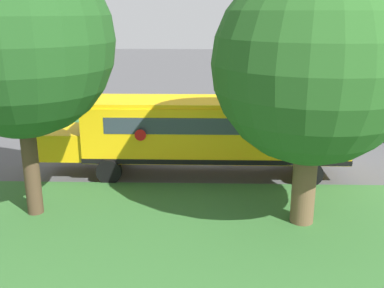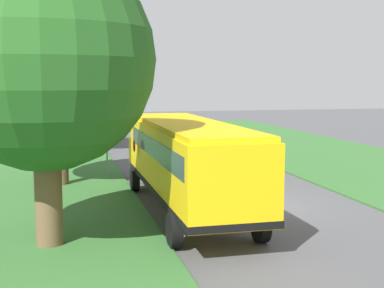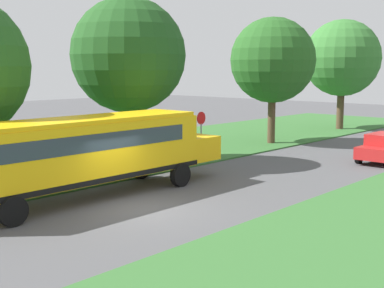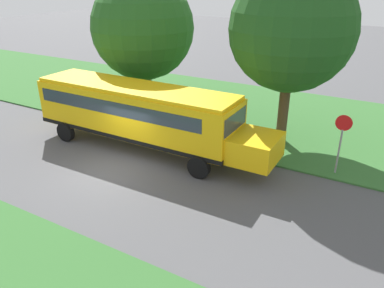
# 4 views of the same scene
# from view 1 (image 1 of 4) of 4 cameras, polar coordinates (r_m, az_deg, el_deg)

# --- Properties ---
(ground_plane) EXTENTS (120.00, 120.00, 0.00)m
(ground_plane) POSITION_cam_1_polar(r_m,az_deg,el_deg) (21.48, 1.35, -1.26)
(ground_plane) COLOR #4C4C4F
(grass_verge) EXTENTS (12.00, 80.00, 0.08)m
(grass_verge) POSITION_cam_1_polar(r_m,az_deg,el_deg) (12.33, 1.07, -15.53)
(grass_verge) COLOR #33662D
(grass_verge) RESTS_ON ground
(grass_far_side) EXTENTS (10.00, 80.00, 0.07)m
(grass_far_side) POSITION_cam_1_polar(r_m,az_deg,el_deg) (30.16, 1.44, 4.07)
(grass_far_side) COLOR #33662D
(grass_far_side) RESTS_ON ground
(school_bus) EXTENTS (2.84, 12.42, 3.16)m
(school_bus) POSITION_cam_1_polar(r_m,az_deg,el_deg) (18.39, 2.09, 1.89)
(school_bus) COLOR yellow
(school_bus) RESTS_ON ground
(oak_tree_beside_bus) EXTENTS (5.95, 5.95, 8.09)m
(oak_tree_beside_bus) POSITION_cam_1_polar(r_m,az_deg,el_deg) (13.72, 14.84, 9.68)
(oak_tree_beside_bus) COLOR brown
(oak_tree_beside_bus) RESTS_ON ground
(oak_tree_roadside_mid) EXTENTS (5.87, 5.87, 8.64)m
(oak_tree_roadside_mid) POSITION_cam_1_polar(r_m,az_deg,el_deg) (14.81, -21.69, 11.76)
(oak_tree_roadside_mid) COLOR #4C3826
(oak_tree_roadside_mid) RESTS_ON ground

